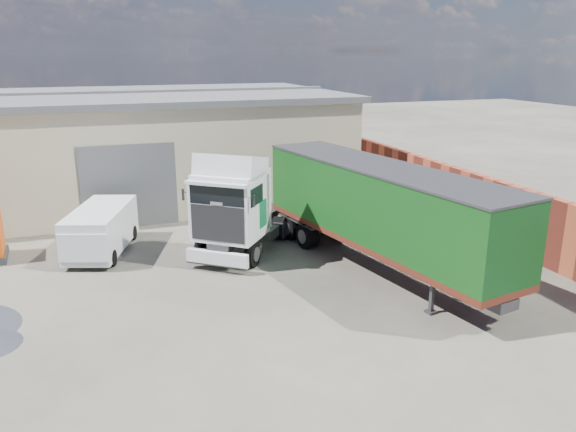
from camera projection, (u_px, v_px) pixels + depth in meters
name	position (u px, v px, depth m)	size (l,w,h in m)	color
ground	(234.00, 317.00, 16.14)	(120.00, 120.00, 0.00)	#292721
warehouse	(35.00, 149.00, 27.90)	(30.60, 12.60, 5.42)	#B7AA8C
brick_boundary_wall	(451.00, 194.00, 24.91)	(0.35, 26.00, 2.50)	maroon
tractor_unit	(239.00, 211.00, 20.75)	(5.41, 5.98, 4.01)	black
box_trailer	(378.00, 207.00, 19.16)	(4.33, 11.35, 3.69)	#2D2D30
panel_van	(100.00, 231.00, 20.96)	(2.98, 4.54, 1.72)	black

